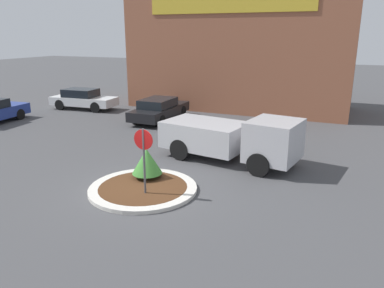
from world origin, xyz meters
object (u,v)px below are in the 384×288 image
object	(u,v)px
stop_sign	(144,151)
parked_sedan_black	(159,109)
parked_sedan_white	(83,99)
utility_truck	(232,137)

from	to	relation	value
stop_sign	parked_sedan_black	size ratio (longest dim) A/B	0.47
stop_sign	parked_sedan_white	world-z (taller)	stop_sign
utility_truck	parked_sedan_black	distance (m)	8.32
utility_truck	parked_sedan_black	xyz separation A→B (m)	(-6.25, 5.48, -0.31)
utility_truck	parked_sedan_white	distance (m)	14.25
parked_sedan_black	parked_sedan_white	bearing A→B (deg)	80.52
stop_sign	utility_truck	distance (m)	4.70
parked_sedan_white	parked_sedan_black	bearing A→B (deg)	-13.03
stop_sign	parked_sedan_white	xyz separation A→B (m)	(-11.25, 10.89, -0.82)
stop_sign	utility_truck	size ratio (longest dim) A/B	0.38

